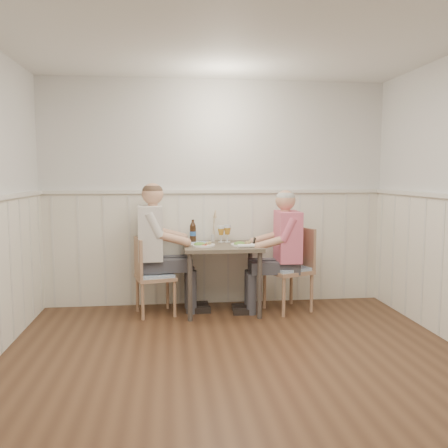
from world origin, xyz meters
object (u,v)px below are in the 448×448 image
(dining_table, at_px, (222,254))
(diner_cream, at_px, (155,258))
(man_in_pink, at_px, (284,260))
(beer_bottle, at_px, (193,232))
(grass_vase, at_px, (213,227))
(chair_right, at_px, (292,266))
(chair_left, at_px, (151,273))

(dining_table, xyz_separation_m, diner_cream, (-0.73, 0.06, -0.03))
(man_in_pink, bearing_deg, beer_bottle, 163.24)
(diner_cream, bearing_deg, dining_table, -4.64)
(grass_vase, bearing_deg, chair_right, -19.22)
(dining_table, distance_m, man_in_pink, 0.68)
(diner_cream, height_order, grass_vase, diner_cream)
(dining_table, distance_m, chair_right, 0.80)
(chair_right, distance_m, diner_cream, 1.53)
(chair_right, relative_size, grass_vase, 2.45)
(chair_right, relative_size, chair_left, 1.09)
(chair_left, height_order, beer_bottle, beer_bottle)
(dining_table, relative_size, man_in_pink, 0.61)
(dining_table, distance_m, diner_cream, 0.74)
(dining_table, relative_size, chair_left, 0.99)
(chair_left, distance_m, man_in_pink, 1.46)
(grass_vase, bearing_deg, dining_table, -76.13)
(chair_right, height_order, grass_vase, grass_vase)
(dining_table, bearing_deg, grass_vase, 103.87)
(dining_table, height_order, grass_vase, grass_vase)
(diner_cream, bearing_deg, man_in_pink, -4.62)
(chair_left, bearing_deg, diner_cream, 61.51)
(chair_left, xyz_separation_m, man_in_pink, (1.46, -0.03, 0.12))
(chair_right, bearing_deg, dining_table, 179.37)
(dining_table, bearing_deg, man_in_pink, -4.60)
(dining_table, relative_size, beer_bottle, 3.22)
(diner_cream, relative_size, grass_vase, 3.85)
(chair_right, height_order, diner_cream, diner_cream)
(man_in_pink, bearing_deg, dining_table, 175.40)
(grass_vase, bearing_deg, man_in_pink, -24.76)
(man_in_pink, relative_size, beer_bottle, 5.32)
(diner_cream, relative_size, beer_bottle, 5.63)
(chair_left, relative_size, diner_cream, 0.58)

